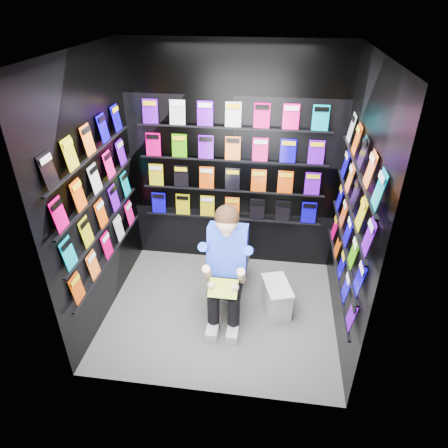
# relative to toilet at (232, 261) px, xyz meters

# --- Properties ---
(floor) EXTENTS (2.40, 2.40, 0.00)m
(floor) POSITION_rel_toilet_xyz_m (-0.07, -0.42, -0.37)
(floor) COLOR #61615E
(floor) RESTS_ON ground
(ceiling) EXTENTS (2.40, 2.40, 0.00)m
(ceiling) POSITION_rel_toilet_xyz_m (-0.07, -0.42, 2.23)
(ceiling) COLOR white
(ceiling) RESTS_ON floor
(wall_back) EXTENTS (2.40, 0.04, 2.60)m
(wall_back) POSITION_rel_toilet_xyz_m (-0.07, 0.58, 0.93)
(wall_back) COLOR black
(wall_back) RESTS_ON floor
(wall_front) EXTENTS (2.40, 0.04, 2.60)m
(wall_front) POSITION_rel_toilet_xyz_m (-0.07, -1.42, 0.93)
(wall_front) COLOR black
(wall_front) RESTS_ON floor
(wall_left) EXTENTS (0.04, 2.00, 2.60)m
(wall_left) POSITION_rel_toilet_xyz_m (-1.27, -0.42, 0.93)
(wall_left) COLOR black
(wall_left) RESTS_ON floor
(wall_right) EXTENTS (0.04, 2.00, 2.60)m
(wall_right) POSITION_rel_toilet_xyz_m (1.13, -0.42, 0.93)
(wall_right) COLOR black
(wall_right) RESTS_ON floor
(comics_back) EXTENTS (2.10, 0.06, 1.37)m
(comics_back) POSITION_rel_toilet_xyz_m (-0.07, 0.55, 0.94)
(comics_back) COLOR #D74708
(comics_back) RESTS_ON wall_back
(comics_left) EXTENTS (0.06, 1.70, 1.37)m
(comics_left) POSITION_rel_toilet_xyz_m (-1.24, -0.42, 0.94)
(comics_left) COLOR #D74708
(comics_left) RESTS_ON wall_left
(comics_right) EXTENTS (0.06, 1.70, 1.37)m
(comics_right) POSITION_rel_toilet_xyz_m (1.10, -0.42, 0.94)
(comics_right) COLOR #D74708
(comics_right) RESTS_ON wall_right
(toilet) EXTENTS (0.42, 0.75, 0.73)m
(toilet) POSITION_rel_toilet_xyz_m (0.00, 0.00, 0.00)
(toilet) COLOR white
(toilet) RESTS_ON floor
(longbox) EXTENTS (0.34, 0.46, 0.31)m
(longbox) POSITION_rel_toilet_xyz_m (0.52, -0.31, -0.21)
(longbox) COLOR silver
(longbox) RESTS_ON floor
(longbox_lid) EXTENTS (0.36, 0.49, 0.03)m
(longbox_lid) POSITION_rel_toilet_xyz_m (0.52, -0.31, -0.04)
(longbox_lid) COLOR silver
(longbox_lid) RESTS_ON longbox
(reader) EXTENTS (0.53, 0.77, 1.42)m
(reader) POSITION_rel_toilet_xyz_m (0.00, -0.38, 0.41)
(reader) COLOR #1435E5
(reader) RESTS_ON toilet
(held_comic) EXTENTS (0.28, 0.16, 0.12)m
(held_comic) POSITION_rel_toilet_xyz_m (0.00, -0.73, 0.21)
(held_comic) COLOR green
(held_comic) RESTS_ON reader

